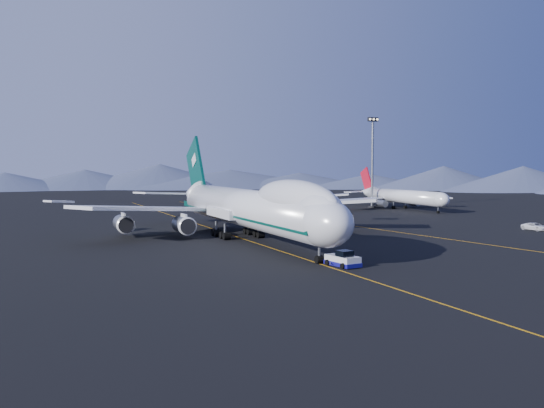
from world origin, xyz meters
name	(u,v)px	position (x,y,z in m)	size (l,w,h in m)	color
ground	(248,240)	(0.00, 0.00, 0.00)	(500.00, 500.00, 0.00)	black
taxiway_line_main	(248,240)	(0.00, 0.00, 0.01)	(0.25, 220.00, 0.01)	orange
taxiway_line_side	(365,228)	(30.00, 10.00, 0.01)	(0.25, 200.00, 0.01)	orange
boeing_747	(248,207)	(0.00, 0.03, 5.81)	(59.62, 72.43, 19.37)	silver
pushback_tug	(343,261)	(1.86, -29.50, 0.68)	(3.44, 5.28, 2.16)	silver
second_jet	(400,196)	(66.99, 50.28, 3.71)	(38.12, 43.06, 12.25)	silver
service_van	(535,227)	(58.34, -7.78, 0.75)	(2.48, 5.37, 1.49)	white
floodlight_mast	(372,162)	(62.73, 58.78, 13.77)	(3.36, 2.52, 27.18)	black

